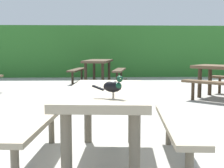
% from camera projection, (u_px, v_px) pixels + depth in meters
% --- Properties ---
extents(ground_plane, '(60.00, 60.00, 0.00)m').
position_uv_depth(ground_plane, '(97.00, 156.00, 3.48)').
color(ground_plane, '#A3A099').
extents(hedge_wall, '(28.00, 1.53, 1.99)m').
position_uv_depth(hedge_wall, '(96.00, 51.00, 13.29)').
color(hedge_wall, '#2D6B28').
rests_on(hedge_wall, ground).
extents(picnic_table_foreground, '(1.84, 1.86, 0.74)m').
position_uv_depth(picnic_table_foreground, '(106.00, 108.00, 3.22)').
color(picnic_table_foreground, gray).
rests_on(picnic_table_foreground, ground).
extents(bird_grackle, '(0.28, 0.13, 0.18)m').
position_uv_depth(bird_grackle, '(114.00, 86.00, 2.58)').
color(bird_grackle, black).
rests_on(bird_grackle, picnic_table_foreground).
extents(picnic_table_mid_left, '(1.96, 1.99, 0.74)m').
position_uv_depth(picnic_table_mid_left, '(98.00, 66.00, 10.72)').
color(picnic_table_mid_left, '#473828').
rests_on(picnic_table_mid_left, ground).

